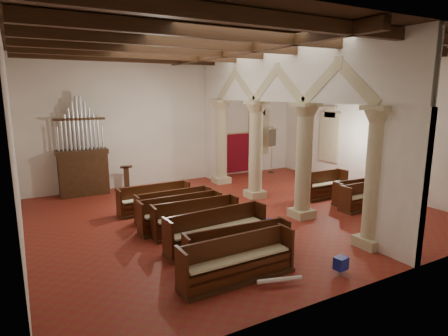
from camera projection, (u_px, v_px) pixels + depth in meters
floor at (237, 213)px, 13.90m from camera, size 14.00×14.00×0.00m
ceiling at (238, 45)px, 12.71m from camera, size 14.00×14.00×0.00m
wall_back at (175, 122)px, 18.44m from camera, size 14.00×0.02×6.00m
wall_front at (380, 158)px, 8.17m from camera, size 14.00×0.02×6.00m
wall_left at (13, 146)px, 9.96m from camera, size 0.02×12.00×6.00m
wall_right at (372, 125)px, 16.65m from camera, size 0.02×12.00×6.00m
ceiling_beams at (238, 50)px, 12.74m from camera, size 13.80×11.80×0.30m
arcade at (279, 115)px, 14.05m from camera, size 0.90×11.90×6.00m
window_right_a at (400, 147)px, 15.51m from camera, size 0.03×1.00×2.20m
window_right_b at (330, 137)px, 18.94m from camera, size 0.03×1.00×2.20m
window_back at (259, 133)px, 20.97m from camera, size 1.00×0.03×2.20m
pipe_organ at (83, 164)px, 16.18m from camera, size 2.10×0.85×4.40m
lectern at (127, 180)px, 16.91m from camera, size 0.55×0.57×1.24m
dossal_curtain at (236, 153)px, 20.41m from camera, size 1.80×0.07×2.17m
processional_banner at (272, 158)px, 20.79m from camera, size 0.58×0.74×2.61m
hymnal_box_a at (341, 263)px, 9.25m from camera, size 0.35×0.30×0.32m
hymnal_box_b at (269, 225)px, 11.84m from camera, size 0.37×0.30×0.36m
hymnal_box_c at (235, 212)px, 13.15m from camera, size 0.39×0.34×0.33m
tube_heater_a at (280, 280)px, 8.64m from camera, size 1.06×0.43×0.11m
tube_heater_b at (207, 250)px, 10.26m from camera, size 1.06×0.25×0.11m
nave_pew_0 at (238, 266)px, 8.87m from camera, size 2.95×0.76×1.08m
nave_pew_1 at (238, 250)px, 9.86m from camera, size 3.00×0.81×0.96m
nave_pew_2 at (217, 235)px, 10.76m from camera, size 3.15×0.94×1.12m
nave_pew_3 at (196, 222)px, 11.90m from camera, size 2.83×0.78×1.06m
nave_pew_4 at (181, 218)px, 12.29m from camera, size 2.78×0.75×1.10m
nave_pew_5 at (174, 209)px, 13.30m from camera, size 2.77×0.76×1.00m
nave_pew_6 at (155, 203)px, 14.02m from camera, size 2.72×0.76×1.03m
aisle_pew_0 at (362, 201)px, 14.28m from camera, size 1.88×0.68×1.02m
aisle_pew_1 at (354, 196)px, 14.97m from camera, size 1.80×0.77×0.98m
aisle_pew_2 at (324, 189)px, 15.91m from camera, size 2.11×0.76×1.13m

